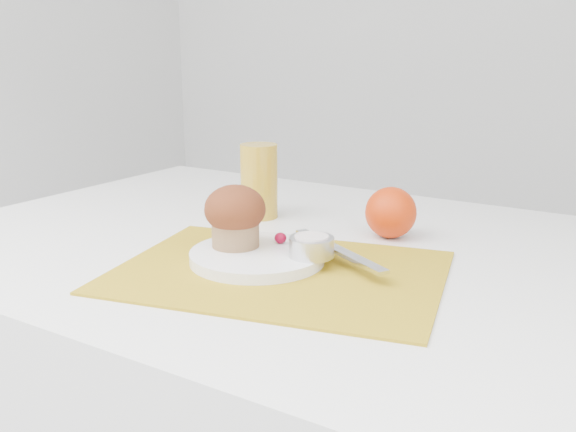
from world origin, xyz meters
The scene contains 10 objects.
placemat centered at (0.03, -0.07, 0.75)m, with size 0.42×0.31×0.00m, color #AF8C18.
plate centered at (-0.02, -0.06, 0.76)m, with size 0.19×0.19×0.01m, color white.
ramekin centered at (0.06, -0.04, 0.78)m, with size 0.06×0.06×0.03m, color silver.
cream centered at (0.06, -0.04, 0.79)m, with size 0.05×0.05×0.01m, color silver.
raspberry_near centered at (-0.01, -0.01, 0.78)m, with size 0.02×0.02×0.02m, color #610216.
raspberry_far centered at (0.02, -0.01, 0.78)m, with size 0.02×0.02×0.02m, color #540212.
butter_knife centered at (0.08, 0.00, 0.77)m, with size 0.21×0.02×0.01m, color silver.
orange centered at (0.09, 0.16, 0.79)m, with size 0.08×0.08×0.08m, color red.
juice_glass centered at (-0.15, 0.15, 0.81)m, with size 0.06×0.06×0.13m, color gold.
muffin centered at (-0.06, -0.05, 0.81)m, with size 0.09×0.09×0.09m.
Camera 1 is at (0.46, -0.74, 1.04)m, focal length 40.00 mm.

